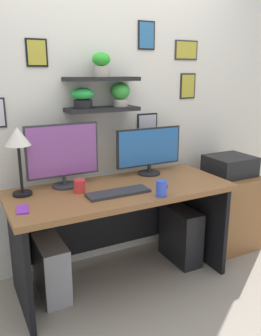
{
  "coord_description": "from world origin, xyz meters",
  "views": [
    {
      "loc": [
        -1.03,
        -2.12,
        1.55
      ],
      "look_at": [
        0.1,
        0.05,
        0.87
      ],
      "focal_mm": 37.04,
      "sensor_mm": 36.0,
      "label": 1
    }
  ],
  "objects": [
    {
      "name": "coffee_mug",
      "position": [
        -0.3,
        0.05,
        0.8
      ],
      "size": [
        0.08,
        0.08,
        0.09
      ],
      "primitive_type": "cylinder",
      "color": "red",
      "rests_on": "desk"
    },
    {
      "name": "computer_mouse",
      "position": [
        0.28,
        -0.12,
        0.77
      ],
      "size": [
        0.06,
        0.09,
        0.03
      ],
      "primitive_type": "ellipsoid",
      "color": "#2D2D33",
      "rests_on": "desk"
    },
    {
      "name": "monitor_right",
      "position": [
        0.35,
        0.22,
        0.95
      ],
      "size": [
        0.57,
        0.18,
        0.38
      ],
      "color": "black",
      "rests_on": "desk"
    },
    {
      "name": "keyboard",
      "position": [
        -0.08,
        -0.11,
        0.76
      ],
      "size": [
        0.44,
        0.14,
        0.02
      ],
      "primitive_type": "cube",
      "color": "#2D2D33",
      "rests_on": "desk"
    },
    {
      "name": "computer_tower_right",
      "position": [
        0.57,
        0.04,
        0.23
      ],
      "size": [
        0.18,
        0.4,
        0.46
      ],
      "primitive_type": "cube",
      "color": "black",
      "rests_on": "ground"
    },
    {
      "name": "cell_phone",
      "position": [
        -0.71,
        -0.1,
        0.76
      ],
      "size": [
        0.09,
        0.15,
        0.01
      ],
      "primitive_type": "cube",
      "rotation": [
        0.0,
        0.0,
        -0.17
      ],
      "color": "purple",
      "rests_on": "desk"
    },
    {
      "name": "back_wall_assembly",
      "position": [
        0.0,
        0.44,
        1.35
      ],
      "size": [
        4.4,
        0.24,
        2.7
      ],
      "color": "silver",
      "rests_on": "ground"
    },
    {
      "name": "printer",
      "position": [
        1.11,
        0.09,
        0.75
      ],
      "size": [
        0.38,
        0.34,
        0.17
      ],
      "primitive_type": "cube",
      "color": "black",
      "rests_on": "drawer_cabinet"
    },
    {
      "name": "desk_lamp",
      "position": [
        -0.66,
        0.17,
        1.11
      ],
      "size": [
        0.17,
        0.17,
        0.46
      ],
      "color": "black",
      "rests_on": "desk"
    },
    {
      "name": "ground_plane",
      "position": [
        0.0,
        0.0,
        0.0
      ],
      "size": [
        8.0,
        8.0,
        0.0
      ],
      "primitive_type": "plane",
      "color": "gray"
    },
    {
      "name": "water_cup",
      "position": [
        0.16,
        -0.28,
        0.81
      ],
      "size": [
        0.07,
        0.07,
        0.11
      ],
      "primitive_type": "cylinder",
      "color": "blue",
      "rests_on": "desk"
    },
    {
      "name": "monitor_left",
      "position": [
        -0.35,
        0.22,
        0.99
      ],
      "size": [
        0.52,
        0.18,
        0.46
      ],
      "color": "#2D2D33",
      "rests_on": "desk"
    },
    {
      "name": "drawer_cabinet",
      "position": [
        1.11,
        0.09,
        0.33
      ],
      "size": [
        0.44,
        0.5,
        0.67
      ],
      "primitive_type": "cube",
      "color": "brown",
      "rests_on": "ground"
    },
    {
      "name": "desk",
      "position": [
        0.0,
        0.05,
        0.54
      ],
      "size": [
        1.6,
        0.68,
        0.75
      ],
      "color": "brown",
      "rests_on": "ground"
    },
    {
      "name": "computer_tower_left",
      "position": [
        -0.52,
        0.07,
        0.21
      ],
      "size": [
        0.18,
        0.4,
        0.41
      ],
      "primitive_type": "cube",
      "color": "#99999E",
      "rests_on": "ground"
    }
  ]
}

